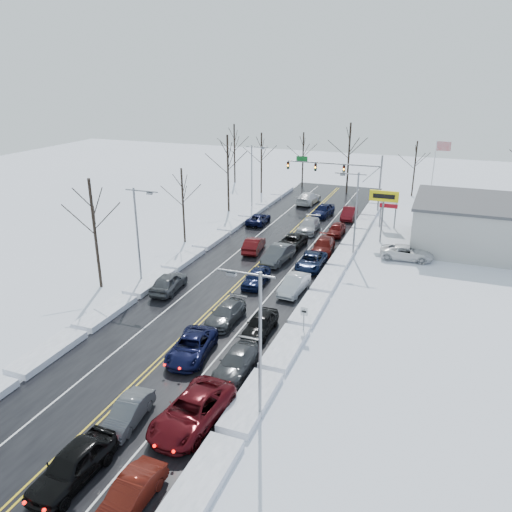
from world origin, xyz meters
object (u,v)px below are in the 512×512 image
at_px(oncoming_car_0, 254,251).
at_px(queued_car_0, 75,479).
at_px(traffic_signal_mast, 343,172).
at_px(dealership_building, 512,227).
at_px(tires_plus_sign, 384,200).
at_px(flagpole, 434,172).

bearing_deg(oncoming_car_0, queued_car_0, 89.07).
height_order(traffic_signal_mast, oncoming_car_0, traffic_signal_mast).
bearing_deg(queued_car_0, traffic_signal_mast, 90.14).
distance_m(dealership_building, oncoming_car_0, 27.94).
xyz_separation_m(queued_car_0, oncoming_car_0, (-3.60, 33.22, 0.00)).
distance_m(tires_plus_sign, dealership_building, 13.82).
xyz_separation_m(traffic_signal_mast, queued_car_0, (-1.75, -53.40, -5.48)).
relative_size(tires_plus_sign, oncoming_car_0, 1.29).
relative_size(traffic_signal_mast, dealership_building, 0.65).
height_order(flagpole, oncoming_car_0, flagpole).
relative_size(flagpole, oncoming_car_0, 2.14).
bearing_deg(traffic_signal_mast, queued_car_0, -91.87).
bearing_deg(oncoming_car_0, tires_plus_sign, -153.72).
distance_m(traffic_signal_mast, tires_plus_sign, 13.92).
height_order(tires_plus_sign, flagpole, flagpole).
xyz_separation_m(dealership_building, oncoming_car_0, (-25.88, -10.19, -2.66)).
bearing_deg(traffic_signal_mast, tires_plus_sign, -59.54).
bearing_deg(tires_plus_sign, queued_car_0, -102.00).
distance_m(queued_car_0, oncoming_car_0, 33.42).
bearing_deg(queued_car_0, dealership_building, 64.85).
bearing_deg(flagpole, oncoming_car_0, -127.58).
bearing_deg(tires_plus_sign, flagpole, 71.56).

